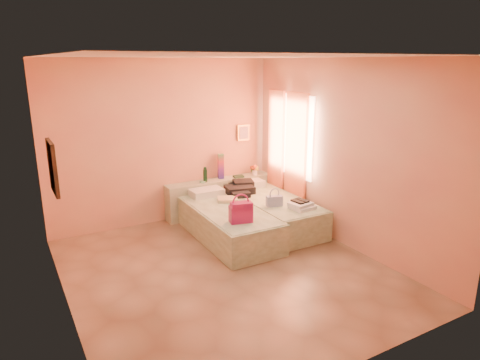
# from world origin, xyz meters

# --- Properties ---
(ground) EXTENTS (4.50, 4.50, 0.00)m
(ground) POSITION_xyz_m (0.00, 0.00, 0.00)
(ground) COLOR #9E7F5E
(ground) RESTS_ON ground
(room_walls) EXTENTS (4.02, 4.51, 2.81)m
(room_walls) POSITION_xyz_m (0.21, 0.57, 1.79)
(room_walls) COLOR #E2AA78
(room_walls) RESTS_ON ground
(headboard_ledge) EXTENTS (2.05, 0.30, 0.65)m
(headboard_ledge) POSITION_xyz_m (0.98, 2.10, 0.33)
(headboard_ledge) COLOR #ADBA98
(headboard_ledge) RESTS_ON ground
(bed_left) EXTENTS (0.94, 2.02, 0.50)m
(bed_left) POSITION_xyz_m (0.54, 0.94, 0.25)
(bed_left) COLOR beige
(bed_left) RESTS_ON ground
(bed_right) EXTENTS (0.94, 2.02, 0.50)m
(bed_right) POSITION_xyz_m (1.44, 1.05, 0.25)
(bed_right) COLOR beige
(bed_right) RESTS_ON ground
(water_bottle) EXTENTS (0.09, 0.09, 0.26)m
(water_bottle) POSITION_xyz_m (0.67, 2.06, 0.78)
(water_bottle) COLOR #163E25
(water_bottle) RESTS_ON headboard_ledge
(rainbow_box) EXTENTS (0.13, 0.13, 0.46)m
(rainbow_box) POSITION_xyz_m (1.03, 2.14, 0.88)
(rainbow_box) COLOR #A81451
(rainbow_box) RESTS_ON headboard_ledge
(small_dish) EXTENTS (0.13, 0.13, 0.03)m
(small_dish) POSITION_xyz_m (0.61, 2.04, 0.66)
(small_dish) COLOR #549A77
(small_dish) RESTS_ON headboard_ledge
(green_book) EXTENTS (0.21, 0.17, 0.03)m
(green_book) POSITION_xyz_m (1.35, 2.05, 0.67)
(green_book) COLOR #22402A
(green_book) RESTS_ON headboard_ledge
(flower_vase) EXTENTS (0.20, 0.20, 0.23)m
(flower_vase) POSITION_xyz_m (1.70, 2.04, 0.77)
(flower_vase) COLOR white
(flower_vase) RESTS_ON headboard_ledge
(magenta_handbag) EXTENTS (0.36, 0.25, 0.30)m
(magenta_handbag) POSITION_xyz_m (0.44, 0.37, 0.65)
(magenta_handbag) COLOR #A81451
(magenta_handbag) RESTS_ON bed_left
(khaki_garment) EXTENTS (0.41, 0.38, 0.06)m
(khaki_garment) POSITION_xyz_m (0.72, 1.31, 0.53)
(khaki_garment) COLOR tan
(khaki_garment) RESTS_ON bed_left
(clothes_pile) EXTENTS (0.63, 0.63, 0.16)m
(clothes_pile) POSITION_xyz_m (1.16, 1.60, 0.58)
(clothes_pile) COLOR black
(clothes_pile) RESTS_ON bed_right
(blue_handbag) EXTENTS (0.28, 0.18, 0.17)m
(blue_handbag) POSITION_xyz_m (1.26, 0.71, 0.58)
(blue_handbag) COLOR #455BA5
(blue_handbag) RESTS_ON bed_right
(towel_stack) EXTENTS (0.38, 0.33, 0.10)m
(towel_stack) POSITION_xyz_m (1.56, 0.39, 0.55)
(towel_stack) COLOR white
(towel_stack) RESTS_ON bed_right
(sandal_pair) EXTENTS (0.20, 0.26, 0.02)m
(sandal_pair) POSITION_xyz_m (1.56, 0.44, 0.61)
(sandal_pair) COLOR black
(sandal_pair) RESTS_ON towel_stack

